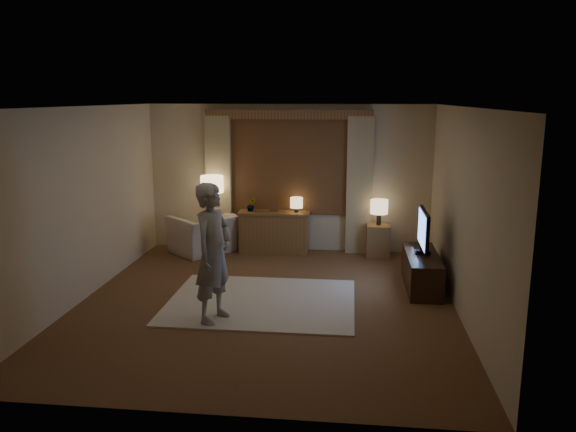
# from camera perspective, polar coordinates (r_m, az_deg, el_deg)

# --- Properties ---
(room) EXTENTS (5.04, 5.54, 2.64)m
(room) POSITION_cam_1_polar(r_m,az_deg,el_deg) (7.78, -1.76, 1.75)
(room) COLOR brown
(room) RESTS_ON ground
(rug) EXTENTS (2.50, 2.00, 0.02)m
(rug) POSITION_cam_1_polar(r_m,az_deg,el_deg) (7.68, -2.72, -8.66)
(rug) COLOR beige
(rug) RESTS_ON floor
(sideboard) EXTENTS (1.20, 0.40, 0.70)m
(sideboard) POSITION_cam_1_polar(r_m,az_deg,el_deg) (9.96, -1.44, -1.76)
(sideboard) COLOR brown
(sideboard) RESTS_ON floor
(picture_frame) EXTENTS (0.16, 0.02, 0.20)m
(picture_frame) POSITION_cam_1_polar(r_m,az_deg,el_deg) (9.86, -1.45, 0.79)
(picture_frame) COLOR brown
(picture_frame) RESTS_ON sideboard
(plant) EXTENTS (0.17, 0.13, 0.30)m
(plant) POSITION_cam_1_polar(r_m,az_deg,el_deg) (9.91, -3.74, 1.12)
(plant) COLOR #999999
(plant) RESTS_ON sideboard
(table_lamp_sideboard) EXTENTS (0.22, 0.22, 0.30)m
(table_lamp_sideboard) POSITION_cam_1_polar(r_m,az_deg,el_deg) (9.79, 0.87, 1.30)
(table_lamp_sideboard) COLOR black
(table_lamp_sideboard) RESTS_ON sideboard
(floor_lamp) EXTENTS (0.40, 0.40, 1.37)m
(floor_lamp) POSITION_cam_1_polar(r_m,az_deg,el_deg) (9.91, -7.72, 2.80)
(floor_lamp) COLOR black
(floor_lamp) RESTS_ON floor
(armchair) EXTENTS (1.37, 1.38, 0.68)m
(armchair) POSITION_cam_1_polar(r_m,az_deg,el_deg) (10.05, -8.51, -1.83)
(armchair) COLOR beige
(armchair) RESTS_ON floor
(side_table) EXTENTS (0.40, 0.40, 0.56)m
(side_table) POSITION_cam_1_polar(r_m,az_deg,el_deg) (9.85, 9.13, -2.48)
(side_table) COLOR brown
(side_table) RESTS_ON floor
(table_lamp_side) EXTENTS (0.30, 0.30, 0.44)m
(table_lamp_side) POSITION_cam_1_polar(r_m,az_deg,el_deg) (9.72, 9.25, 0.87)
(table_lamp_side) COLOR black
(table_lamp_side) RESTS_ON side_table
(tv_stand) EXTENTS (0.45, 1.40, 0.50)m
(tv_stand) POSITION_cam_1_polar(r_m,az_deg,el_deg) (8.40, 13.42, -5.43)
(tv_stand) COLOR black
(tv_stand) RESTS_ON floor
(tv) EXTENTS (0.22, 0.89, 0.64)m
(tv) POSITION_cam_1_polar(r_m,az_deg,el_deg) (8.24, 13.61, -1.41)
(tv) COLOR black
(tv) RESTS_ON tv_stand
(person) EXTENTS (0.60, 0.73, 1.71)m
(person) POSITION_cam_1_polar(r_m,az_deg,el_deg) (6.85, -7.59, -3.73)
(person) COLOR #9B958F
(person) RESTS_ON rug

